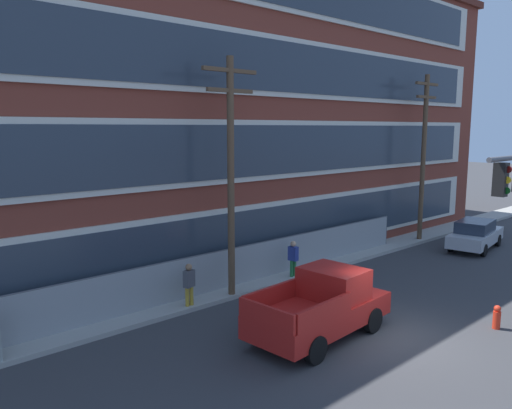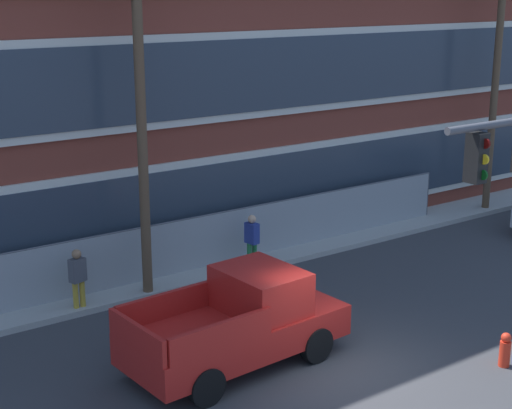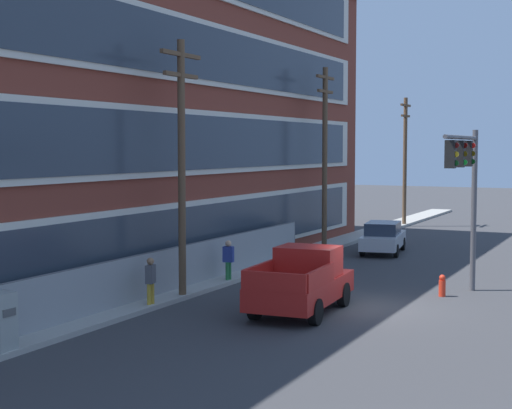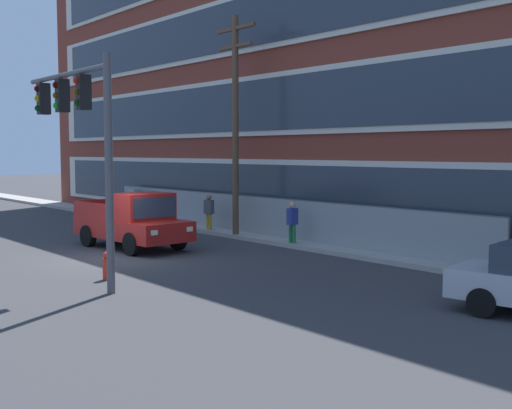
# 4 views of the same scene
# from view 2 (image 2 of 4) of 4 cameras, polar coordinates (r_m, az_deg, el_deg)

# --- Properties ---
(ground_plane) EXTENTS (160.00, 160.00, 0.00)m
(ground_plane) POSITION_cam_2_polar(r_m,az_deg,el_deg) (17.27, 6.22, -11.98)
(ground_plane) COLOR #38383A
(sidewalk_building_side) EXTENTS (80.00, 1.67, 0.16)m
(sidewalk_building_side) POSITION_cam_2_polar(r_m,az_deg,el_deg) (22.28, -5.34, -5.21)
(sidewalk_building_side) COLOR #9E9B93
(sidewalk_building_side) RESTS_ON ground
(brick_mill_building) EXTENTS (43.55, 12.09, 14.49)m
(brick_mill_building) POSITION_cam_2_polar(r_m,az_deg,el_deg) (26.47, -14.66, 13.56)
(brick_mill_building) COLOR brown
(brick_mill_building) RESTS_ON ground
(chain_link_fence) EXTENTS (22.26, 0.06, 1.71)m
(chain_link_fence) POSITION_cam_2_polar(r_m,az_deg,el_deg) (21.64, -8.09, -3.71)
(chain_link_fence) COLOR gray
(chain_link_fence) RESTS_ON ground
(pickup_truck_red) EXTENTS (5.10, 2.44, 2.05)m
(pickup_truck_red) POSITION_cam_2_polar(r_m,az_deg,el_deg) (17.09, -1.17, -8.60)
(pickup_truck_red) COLOR #AD1E19
(pickup_truck_red) RESTS_ON ground
(utility_pole_near_corner) EXTENTS (2.41, 0.26, 8.93)m
(utility_pole_near_corner) POSITION_cam_2_polar(r_m,az_deg,el_deg) (19.86, -8.36, 6.62)
(utility_pole_near_corner) COLOR brown
(utility_pole_near_corner) RESTS_ON ground
(utility_pole_midblock) EXTENTS (2.18, 0.26, 9.26)m
(utility_pole_midblock) POSITION_cam_2_polar(r_m,az_deg,el_deg) (29.01, 17.07, 9.16)
(utility_pole_midblock) COLOR brown
(utility_pole_midblock) RESTS_ON ground
(pedestrian_near_cabinet) EXTENTS (0.32, 0.43, 1.69)m
(pedestrian_near_cabinet) POSITION_cam_2_polar(r_m,az_deg,el_deg) (22.49, -0.30, -2.52)
(pedestrian_near_cabinet) COLOR #236B38
(pedestrian_near_cabinet) RESTS_ON ground
(pedestrian_by_fence) EXTENTS (0.45, 0.34, 1.69)m
(pedestrian_by_fence) POSITION_cam_2_polar(r_m,az_deg,el_deg) (20.13, -12.83, -5.14)
(pedestrian_by_fence) COLOR #B7932D
(pedestrian_by_fence) RESTS_ON ground
(fire_hydrant) EXTENTS (0.24, 0.24, 0.78)m
(fire_hydrant) POSITION_cam_2_polar(r_m,az_deg,el_deg) (18.05, 17.66, -10.04)
(fire_hydrant) COLOR red
(fire_hydrant) RESTS_ON ground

